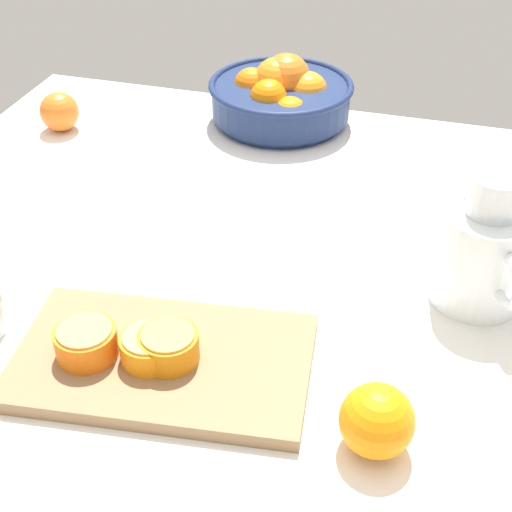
{
  "coord_description": "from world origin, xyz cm",
  "views": [
    {
      "loc": [
        17.7,
        -75.62,
        59.9
      ],
      "look_at": [
        -3.24,
        -2.77,
        4.2
      ],
      "focal_mm": 51.94,
      "sensor_mm": 36.0,
      "label": 1
    }
  ],
  "objects_px": {
    "fruit_bowl": "(281,96)",
    "orange_half_1": "(86,342)",
    "cutting_board": "(163,361)",
    "orange_half_0": "(169,346)",
    "orange_half_2": "(150,347)",
    "loose_orange_2": "(377,421)",
    "loose_orange_3": "(59,112)",
    "juice_pitcher": "(482,257)"
  },
  "relations": [
    {
      "from": "orange_half_1",
      "to": "loose_orange_3",
      "type": "relative_size",
      "value": 1.02
    },
    {
      "from": "juice_pitcher",
      "to": "orange_half_0",
      "type": "distance_m",
      "value": 0.4
    },
    {
      "from": "orange_half_0",
      "to": "loose_orange_2",
      "type": "relative_size",
      "value": 0.89
    },
    {
      "from": "loose_orange_2",
      "to": "juice_pitcher",
      "type": "bearing_deg",
      "value": 72.46
    },
    {
      "from": "orange_half_0",
      "to": "orange_half_1",
      "type": "relative_size",
      "value": 0.97
    },
    {
      "from": "juice_pitcher",
      "to": "orange_half_2",
      "type": "relative_size",
      "value": 2.74
    },
    {
      "from": "cutting_board",
      "to": "fruit_bowl",
      "type": "bearing_deg",
      "value": 92.63
    },
    {
      "from": "orange_half_2",
      "to": "loose_orange_2",
      "type": "xyz_separation_m",
      "value": [
        0.26,
        -0.04,
        0.0
      ]
    },
    {
      "from": "loose_orange_2",
      "to": "fruit_bowl",
      "type": "bearing_deg",
      "value": 111.73
    },
    {
      "from": "cutting_board",
      "to": "orange_half_1",
      "type": "bearing_deg",
      "value": -165.76
    },
    {
      "from": "orange_half_0",
      "to": "loose_orange_2",
      "type": "bearing_deg",
      "value": -10.72
    },
    {
      "from": "loose_orange_2",
      "to": "loose_orange_3",
      "type": "bearing_deg",
      "value": 139.35
    },
    {
      "from": "loose_orange_2",
      "to": "loose_orange_3",
      "type": "relative_size",
      "value": 1.11
    },
    {
      "from": "juice_pitcher",
      "to": "orange_half_1",
      "type": "bearing_deg",
      "value": -149.26
    },
    {
      "from": "fruit_bowl",
      "to": "cutting_board",
      "type": "height_order",
      "value": "fruit_bowl"
    },
    {
      "from": "cutting_board",
      "to": "orange_half_1",
      "type": "height_order",
      "value": "orange_half_1"
    },
    {
      "from": "orange_half_0",
      "to": "juice_pitcher",
      "type": "bearing_deg",
      "value": 35.11
    },
    {
      "from": "juice_pitcher",
      "to": "loose_orange_3",
      "type": "xyz_separation_m",
      "value": [
        -0.73,
        0.28,
        -0.03
      ]
    },
    {
      "from": "cutting_board",
      "to": "orange_half_1",
      "type": "xyz_separation_m",
      "value": [
        -0.08,
        -0.02,
        0.03
      ]
    },
    {
      "from": "orange_half_0",
      "to": "orange_half_1",
      "type": "height_order",
      "value": "same"
    },
    {
      "from": "cutting_board",
      "to": "orange_half_0",
      "type": "bearing_deg",
      "value": -9.45
    },
    {
      "from": "orange_half_1",
      "to": "orange_half_2",
      "type": "bearing_deg",
      "value": 10.93
    },
    {
      "from": "orange_half_1",
      "to": "loose_orange_2",
      "type": "bearing_deg",
      "value": -4.51
    },
    {
      "from": "fruit_bowl",
      "to": "loose_orange_2",
      "type": "height_order",
      "value": "fruit_bowl"
    },
    {
      "from": "orange_half_2",
      "to": "orange_half_0",
      "type": "bearing_deg",
      "value": 14.8
    },
    {
      "from": "loose_orange_3",
      "to": "fruit_bowl",
      "type": "bearing_deg",
      "value": 21.24
    },
    {
      "from": "fruit_bowl",
      "to": "orange_half_0",
      "type": "height_order",
      "value": "fruit_bowl"
    },
    {
      "from": "fruit_bowl",
      "to": "orange_half_0",
      "type": "distance_m",
      "value": 0.65
    },
    {
      "from": "cutting_board",
      "to": "orange_half_1",
      "type": "distance_m",
      "value": 0.09
    },
    {
      "from": "fruit_bowl",
      "to": "orange_half_2",
      "type": "relative_size",
      "value": 3.87
    },
    {
      "from": "orange_half_0",
      "to": "loose_orange_3",
      "type": "bearing_deg",
      "value": 128.66
    },
    {
      "from": "orange_half_1",
      "to": "loose_orange_2",
      "type": "height_order",
      "value": "loose_orange_2"
    },
    {
      "from": "fruit_bowl",
      "to": "orange_half_1",
      "type": "xyz_separation_m",
      "value": [
        -0.05,
        -0.67,
        -0.01
      ]
    },
    {
      "from": "orange_half_0",
      "to": "orange_half_2",
      "type": "relative_size",
      "value": 1.01
    },
    {
      "from": "juice_pitcher",
      "to": "loose_orange_3",
      "type": "bearing_deg",
      "value": 159.0
    },
    {
      "from": "fruit_bowl",
      "to": "orange_half_1",
      "type": "height_order",
      "value": "fruit_bowl"
    },
    {
      "from": "orange_half_2",
      "to": "loose_orange_3",
      "type": "bearing_deg",
      "value": 126.93
    },
    {
      "from": "orange_half_1",
      "to": "orange_half_2",
      "type": "height_order",
      "value": "orange_half_1"
    },
    {
      "from": "orange_half_1",
      "to": "fruit_bowl",
      "type": "bearing_deg",
      "value": 85.6
    },
    {
      "from": "juice_pitcher",
      "to": "loose_orange_2",
      "type": "distance_m",
      "value": 0.29
    },
    {
      "from": "loose_orange_3",
      "to": "orange_half_2",
      "type": "bearing_deg",
      "value": -53.07
    },
    {
      "from": "cutting_board",
      "to": "loose_orange_2",
      "type": "relative_size",
      "value": 4.37
    }
  ]
}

